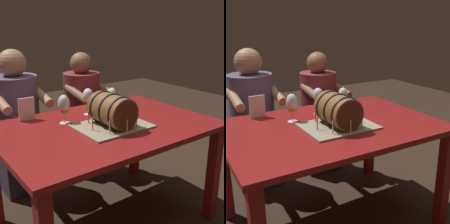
{
  "view_description": "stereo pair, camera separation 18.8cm",
  "coord_description": "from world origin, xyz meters",
  "views": [
    {
      "loc": [
        -1.06,
        -1.51,
        1.4
      ],
      "look_at": [
        0.01,
        -0.07,
        0.85
      ],
      "focal_mm": 47.82,
      "sensor_mm": 36.0,
      "label": 1
    },
    {
      "loc": [
        -0.91,
        -1.62,
        1.4
      ],
      "look_at": [
        0.01,
        -0.07,
        0.85
      ],
      "focal_mm": 47.82,
      "sensor_mm": 36.0,
      "label": 2
    }
  ],
  "objects": [
    {
      "name": "barrel_cake",
      "position": [
        0.01,
        -0.07,
        0.85
      ],
      "size": [
        0.45,
        0.36,
        0.22
      ],
      "color": "gray",
      "rests_on": "dining_table"
    },
    {
      "name": "wine_glass_white",
      "position": [
        0.22,
        0.21,
        0.87
      ],
      "size": [
        0.07,
        0.07,
        0.18
      ],
      "color": "white",
      "rests_on": "dining_table"
    },
    {
      "name": "person_seated_left",
      "position": [
        -0.31,
        0.8,
        0.57
      ],
      "size": [
        0.41,
        0.48,
        1.19
      ],
      "color": "#372D40",
      "rests_on": "ground"
    },
    {
      "name": "person_seated_right",
      "position": [
        0.31,
        0.8,
        0.52
      ],
      "size": [
        0.4,
        0.49,
        1.13
      ],
      "color": "#4C1B1E",
      "rests_on": "ground"
    },
    {
      "name": "dining_table",
      "position": [
        0.0,
        0.0,
        0.64
      ],
      "size": [
        1.39,
        0.97,
        0.75
      ],
      "color": "maroon",
      "rests_on": "ground"
    },
    {
      "name": "ground_plane",
      "position": [
        0.0,
        0.0,
        0.0
      ],
      "size": [
        8.0,
        8.0,
        0.0
      ],
      "primitive_type": "plane",
      "color": "#332319"
    },
    {
      "name": "wine_glass_amber",
      "position": [
        -0.2,
        0.17,
        0.87
      ],
      "size": [
        0.08,
        0.08,
        0.19
      ],
      "color": "white",
      "rests_on": "dining_table"
    },
    {
      "name": "wine_glass_empty",
      "position": [
        0.03,
        0.24,
        0.89
      ],
      "size": [
        0.08,
        0.08,
        0.19
      ],
      "color": "white",
      "rests_on": "dining_table"
    },
    {
      "name": "menu_card",
      "position": [
        -0.38,
        0.38,
        0.83
      ],
      "size": [
        0.11,
        0.02,
        0.16
      ],
      "primitive_type": "cube",
      "rotation": [
        0.06,
        0.0,
        0.02
      ],
      "color": "silver",
      "rests_on": "dining_table"
    }
  ]
}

